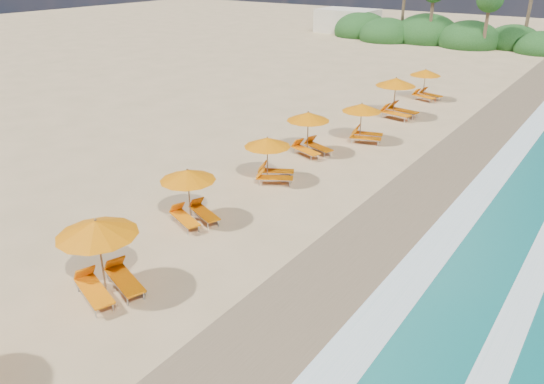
% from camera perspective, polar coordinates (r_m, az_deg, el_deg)
% --- Properties ---
extents(ground, '(160.00, 160.00, 0.00)m').
position_cam_1_polar(ground, '(19.06, 0.00, -3.29)').
color(ground, tan).
rests_on(ground, ground).
extents(wet_sand, '(4.00, 160.00, 0.01)m').
position_cam_1_polar(wet_sand, '(17.37, 10.96, -6.72)').
color(wet_sand, '#7D664A').
rests_on(wet_sand, ground).
extents(surf_foam, '(4.00, 160.00, 0.01)m').
position_cam_1_polar(surf_foam, '(16.67, 19.49, -9.14)').
color(surf_foam, white).
rests_on(surf_foam, ground).
extents(station_3, '(2.94, 2.88, 2.31)m').
position_cam_1_polar(station_3, '(15.36, -17.97, -6.37)').
color(station_3, olive).
rests_on(station_3, ground).
extents(station_4, '(2.62, 2.58, 2.03)m').
position_cam_1_polar(station_4, '(18.82, -8.83, -0.11)').
color(station_4, olive).
rests_on(station_4, ground).
extents(station_5, '(2.69, 2.69, 2.00)m').
position_cam_1_polar(station_5, '(22.10, -0.10, 3.90)').
color(station_5, olive).
rests_on(station_5, ground).
extents(station_6, '(2.69, 2.64, 2.11)m').
position_cam_1_polar(station_6, '(25.35, 4.15, 6.68)').
color(station_6, olive).
rests_on(station_6, ground).
extents(station_7, '(2.60, 2.54, 2.04)m').
position_cam_1_polar(station_7, '(27.52, 9.97, 7.73)').
color(station_7, olive).
rests_on(station_7, ground).
extents(station_8, '(2.81, 2.66, 2.41)m').
position_cam_1_polar(station_8, '(32.20, 13.49, 10.21)').
color(station_8, olive).
rests_on(station_8, ground).
extents(station_9, '(2.57, 2.49, 2.06)m').
position_cam_1_polar(station_9, '(36.97, 16.45, 11.34)').
color(station_9, olive).
rests_on(station_9, ground).
extents(treeline, '(25.80, 8.80, 9.74)m').
position_cam_1_polar(treeline, '(63.00, 17.24, 16.12)').
color(treeline, '#163D14').
rests_on(treeline, ground).
extents(beach_building, '(7.00, 5.00, 2.80)m').
position_cam_1_polar(beach_building, '(69.88, 8.20, 17.96)').
color(beach_building, beige).
rests_on(beach_building, ground).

